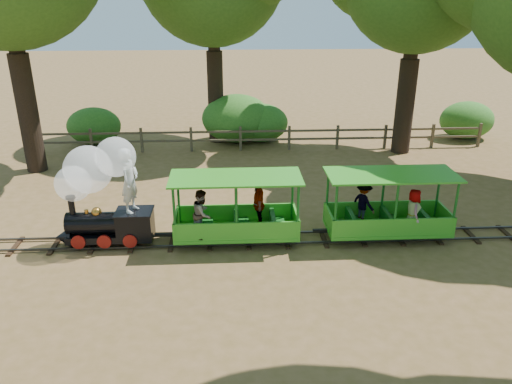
{
  "coord_description": "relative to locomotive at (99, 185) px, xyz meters",
  "views": [
    {
      "loc": [
        -1.43,
        -11.66,
        6.15
      ],
      "look_at": [
        -0.77,
        0.5,
        1.19
      ],
      "focal_mm": 35.0,
      "sensor_mm": 36.0,
      "label": 1
    }
  ],
  "objects": [
    {
      "name": "ground",
      "position": [
        4.71,
        -0.07,
        -1.64
      ],
      "size": [
        90.0,
        90.0,
        0.0
      ],
      "primitive_type": "plane",
      "color": "olive",
      "rests_on": "ground"
    },
    {
      "name": "track",
      "position": [
        4.71,
        -0.07,
        -1.57
      ],
      "size": [
        22.0,
        1.0,
        0.1
      ],
      "color": "#3F3D3A",
      "rests_on": "ground"
    },
    {
      "name": "locomotive",
      "position": [
        0.0,
        0.0,
        0.0
      ],
      "size": [
        2.52,
        1.19,
        2.89
      ],
      "color": "black",
      "rests_on": "ground"
    },
    {
      "name": "carriage_front",
      "position": [
        3.33,
        -0.11,
        -0.84
      ],
      "size": [
        3.31,
        1.36,
        1.72
      ],
      "color": "green",
      "rests_on": "track"
    },
    {
      "name": "carriage_rear",
      "position": [
        7.33,
        -0.05,
        -0.88
      ],
      "size": [
        3.31,
        1.42,
        1.72
      ],
      "color": "green",
      "rests_on": "track"
    },
    {
      "name": "fence",
      "position": [
        4.71,
        7.93,
        -1.06
      ],
      "size": [
        18.1,
        0.1,
        1.0
      ],
      "color": "brown",
      "rests_on": "ground"
    },
    {
      "name": "shrub_west",
      "position": [
        -2.48,
        9.23,
        -0.85
      ],
      "size": [
        2.26,
        1.74,
        1.57
      ],
      "primitive_type": "ellipsoid",
      "color": "#2D6B1E",
      "rests_on": "ground"
    },
    {
      "name": "shrub_mid_w",
      "position": [
        3.58,
        9.23,
        -0.61
      ],
      "size": [
        2.97,
        2.28,
        2.06
      ],
      "primitive_type": "ellipsoid",
      "color": "#2D6B1E",
      "rests_on": "ground"
    },
    {
      "name": "shrub_mid_e",
      "position": [
        4.61,
        9.23,
        -0.82
      ],
      "size": [
        2.37,
        1.83,
        1.64
      ],
      "primitive_type": "ellipsoid",
      "color": "#2D6B1E",
      "rests_on": "ground"
    },
    {
      "name": "shrub_east",
      "position": [
        13.71,
        9.23,
        -0.82
      ],
      "size": [
        2.36,
        1.82,
        1.63
      ],
      "primitive_type": "ellipsoid",
      "color": "#2D6B1E",
      "rests_on": "ground"
    }
  ]
}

